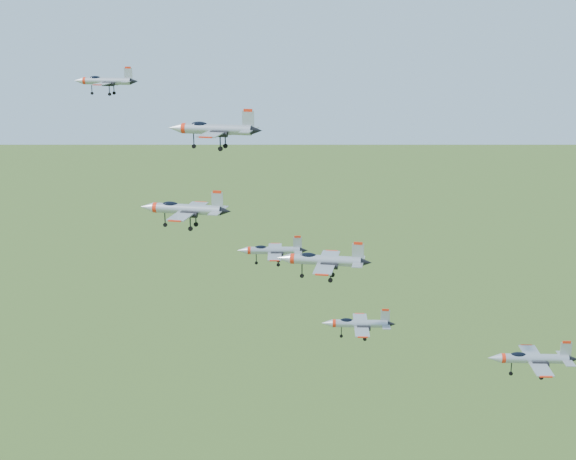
# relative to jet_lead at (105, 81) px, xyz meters

# --- Properties ---
(jet_lead) EXTENTS (10.61, 8.71, 2.85)m
(jet_lead) POSITION_rel_jet_lead_xyz_m (0.00, 0.00, 0.00)
(jet_lead) COLOR #9BA0A7
(jet_left_high) EXTENTS (13.53, 11.14, 3.62)m
(jet_left_high) POSITION_rel_jet_lead_xyz_m (21.39, -14.22, -5.06)
(jet_left_high) COLOR #9BA0A7
(jet_right_high) EXTENTS (11.15, 9.18, 2.98)m
(jet_right_high) POSITION_rel_jet_lead_xyz_m (22.98, -33.74, -11.61)
(jet_right_high) COLOR #9BA0A7
(jet_left_low) EXTENTS (10.56, 8.86, 2.83)m
(jet_left_low) POSITION_rel_jet_lead_xyz_m (28.38, -8.95, -23.71)
(jet_left_low) COLOR #9BA0A7
(jet_right_low) EXTENTS (12.87, 10.55, 3.45)m
(jet_right_low) POSITION_rel_jet_lead_xyz_m (37.40, -19.26, -21.53)
(jet_right_low) COLOR #9BA0A7
(jet_trail) EXTENTS (10.65, 8.89, 2.85)m
(jet_trail) POSITION_rel_jet_lead_xyz_m (41.88, -14.22, -32.31)
(jet_trail) COLOR #9BA0A7
(jet_extra) EXTENTS (13.61, 11.37, 3.64)m
(jet_extra) POSITION_rel_jet_lead_xyz_m (67.40, -5.03, -39.78)
(jet_extra) COLOR #9BA0A7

